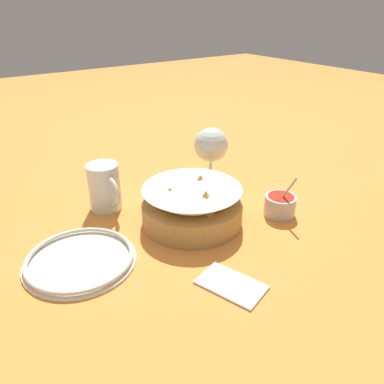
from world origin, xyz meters
The scene contains 7 objects.
ground_plane centered at (0.00, 0.00, 0.00)m, with size 4.00×4.00×0.00m, color orange.
food_basket centered at (-0.03, 0.02, 0.04)m, with size 0.21×0.21×0.09m.
sauce_cup centered at (0.05, 0.19, 0.02)m, with size 0.07×0.07×0.10m.
wine_glass centered at (-0.16, 0.17, 0.10)m, with size 0.09×0.09×0.14m.
beer_mug centered at (-0.19, -0.10, 0.05)m, with size 0.11×0.07×0.10m.
side_plate centered at (-0.04, -0.22, 0.01)m, with size 0.20×0.20×0.01m.
napkin centered at (0.17, -0.04, 0.00)m, with size 0.12×0.09×0.01m.
Camera 1 is at (0.52, -0.37, 0.42)m, focal length 35.00 mm.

